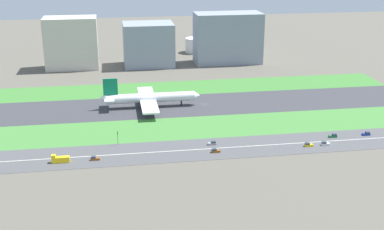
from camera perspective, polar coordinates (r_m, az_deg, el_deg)
ground_plane at (r=328.24m, az=1.37°, el=1.20°), size 800.00×800.00×0.00m
runway at (r=328.23m, az=1.37°, el=1.21°), size 280.00×46.00×0.10m
grass_median_north at (r=366.86m, az=0.21°, el=3.16°), size 280.00×36.00×0.10m
grass_median_south at (r=290.25m, az=2.84°, el=-1.26°), size 280.00×36.00×0.10m
highway at (r=261.24m, az=4.27°, el=-3.67°), size 280.00×28.00×0.10m
highway_centerline at (r=261.22m, az=4.27°, el=-3.66°), size 266.00×0.50×0.01m
airliner at (r=322.01m, az=-4.97°, el=1.94°), size 65.00×56.00×19.70m
truck_0 at (r=251.18m, az=-14.67°, el=-4.85°), size 8.40×2.50×4.00m
car_1 at (r=283.87m, az=15.65°, el=-2.27°), size 4.40×1.80×2.00m
car_4 at (r=292.23m, az=19.08°, el=-2.01°), size 4.40×1.80×2.00m
car_6 at (r=254.66m, az=2.65°, el=-4.05°), size 4.40×1.80×2.00m
car_2 at (r=263.78m, az=2.32°, el=-3.20°), size 4.40×1.80×2.00m
car_3 at (r=271.85m, az=14.78°, el=-3.15°), size 4.40×1.80×2.00m
car_5 at (r=268.39m, az=12.99°, el=-3.30°), size 4.40×1.80×2.00m
car_0 at (r=250.22m, az=-10.92°, el=-4.83°), size 4.40×1.80×2.00m
traffic_light at (r=265.31m, az=-8.39°, el=-2.48°), size 0.36×0.50×7.20m
terminal_building at (r=429.78m, az=-13.45°, el=7.90°), size 42.51×24.40×42.15m
hangar_building at (r=430.20m, az=-4.93°, el=7.93°), size 41.61×32.63×35.82m
office_tower at (r=439.66m, az=4.05°, el=8.66°), size 56.60×27.34×42.81m
fuel_tank_west at (r=481.83m, az=0.43°, el=7.88°), size 19.66×19.66×13.69m
fuel_tank_centre at (r=486.41m, az=3.44°, el=8.11°), size 19.94×19.94×16.29m
fuel_tank_east at (r=493.03m, az=6.44°, el=7.94°), size 21.52×21.52×12.46m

